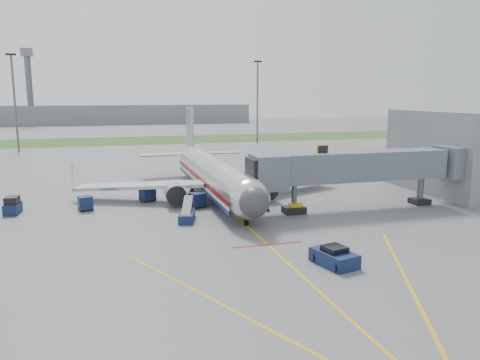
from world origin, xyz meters
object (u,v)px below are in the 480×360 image
object	(u,v)px
belt_loader	(187,216)
ramp_worker	(177,198)
baggage_tug	(12,206)
airliner	(214,174)
pushback_tug	(334,257)

from	to	relation	value
belt_loader	ramp_worker	distance (m)	6.25
baggage_tug	belt_loader	world-z (taller)	belt_loader
airliner	baggage_tug	distance (m)	21.80
ramp_worker	belt_loader	bearing A→B (deg)	-119.07
pushback_tug	ramp_worker	world-z (taller)	ramp_worker
airliner	ramp_worker	distance (m)	6.53
airliner	baggage_tug	world-z (taller)	airliner
airliner	ramp_worker	size ratio (longest dim) A/B	19.13
airliner	ramp_worker	bearing A→B (deg)	-142.62
pushback_tug	baggage_tug	size ratio (longest dim) A/B	1.39
airliner	pushback_tug	world-z (taller)	airliner
baggage_tug	belt_loader	xyz separation A→B (m)	(16.58, -7.58, -0.29)
pushback_tug	belt_loader	world-z (taller)	belt_loader
ramp_worker	airliner	bearing A→B (deg)	8.17
airliner	ramp_worker	world-z (taller)	airliner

